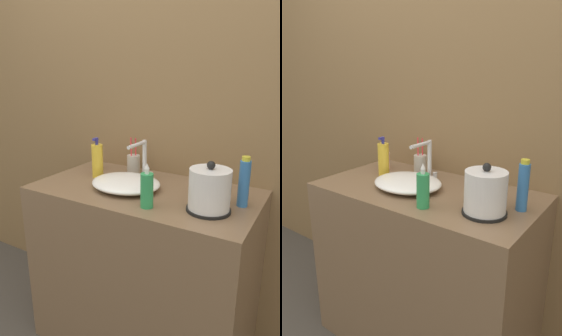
% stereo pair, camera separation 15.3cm
% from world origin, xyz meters
% --- Properties ---
extents(wall_back, '(6.00, 0.04, 2.60)m').
position_xyz_m(wall_back, '(0.00, 0.59, 1.30)').
color(wall_back, olive).
rests_on(wall_back, ground_plane).
extents(vanity_counter, '(1.06, 0.57, 0.87)m').
position_xyz_m(vanity_counter, '(0.00, 0.29, 0.43)').
color(vanity_counter, brown).
rests_on(vanity_counter, ground_plane).
extents(sink_basin, '(0.34, 0.29, 0.06)m').
position_xyz_m(sink_basin, '(-0.08, 0.24, 0.90)').
color(sink_basin, white).
rests_on(sink_basin, vanity_counter).
extents(faucet, '(0.06, 0.17, 0.20)m').
position_xyz_m(faucet, '(-0.07, 0.40, 0.99)').
color(faucet, silver).
rests_on(faucet, vanity_counter).
extents(electric_kettle, '(0.18, 0.18, 0.21)m').
position_xyz_m(electric_kettle, '(0.35, 0.20, 0.95)').
color(electric_kettle, black).
rests_on(electric_kettle, vanity_counter).
extents(toothbrush_cup, '(0.07, 0.07, 0.20)m').
position_xyz_m(toothbrush_cup, '(-0.18, 0.48, 0.92)').
color(toothbrush_cup, '#B7B2A8').
rests_on(toothbrush_cup, vanity_counter).
extents(lotion_bottle, '(0.06, 0.06, 0.21)m').
position_xyz_m(lotion_bottle, '(-0.30, 0.32, 0.96)').
color(lotion_bottle, gold).
rests_on(lotion_bottle, vanity_counter).
extents(shampoo_bottle, '(0.04, 0.04, 0.21)m').
position_xyz_m(shampoo_bottle, '(0.45, 0.32, 0.97)').
color(shampoo_bottle, '#3370B7').
rests_on(shampoo_bottle, vanity_counter).
extents(mouthwash_bottle, '(0.05, 0.05, 0.13)m').
position_xyz_m(mouthwash_bottle, '(-0.39, 0.42, 0.92)').
color(mouthwash_bottle, '#EAA8C6').
rests_on(mouthwash_bottle, vanity_counter).
extents(hand_cream_bottle, '(0.05, 0.05, 0.19)m').
position_xyz_m(hand_cream_bottle, '(0.12, 0.10, 0.95)').
color(hand_cream_bottle, '#2D9956').
rests_on(hand_cream_bottle, vanity_counter).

